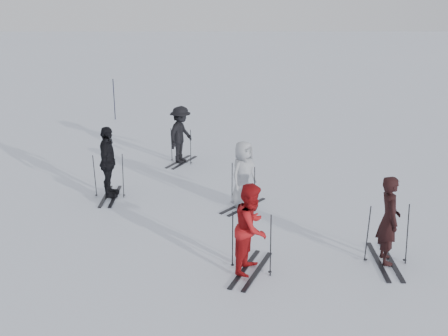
# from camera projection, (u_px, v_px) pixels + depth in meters

# --- Properties ---
(ground) EXTENTS (120.00, 120.00, 0.00)m
(ground) POSITION_uv_depth(u_px,v_px,m) (224.00, 218.00, 14.03)
(ground) COLOR silver
(ground) RESTS_ON ground
(skier_near_dark) EXTENTS (0.47, 0.69, 1.88)m
(skier_near_dark) POSITION_uv_depth(u_px,v_px,m) (389.00, 221.00, 11.52)
(skier_near_dark) COLOR black
(skier_near_dark) RESTS_ON ground
(skier_red) EXTENTS (0.98, 1.09, 1.85)m
(skier_red) POSITION_uv_depth(u_px,v_px,m) (252.00, 229.00, 11.17)
(skier_red) COLOR #9F1214
(skier_red) RESTS_ON ground
(skier_grey) EXTENTS (0.97, 1.01, 1.75)m
(skier_grey) POSITION_uv_depth(u_px,v_px,m) (243.00, 175.00, 14.53)
(skier_grey) COLOR #9A9DA3
(skier_grey) RESTS_ON ground
(skier_uphill_left) EXTENTS (0.48, 1.15, 1.95)m
(skier_uphill_left) POSITION_uv_depth(u_px,v_px,m) (108.00, 163.00, 15.16)
(skier_uphill_left) COLOR black
(skier_uphill_left) RESTS_ON ground
(skier_uphill_far) EXTENTS (1.14, 1.37, 1.85)m
(skier_uphill_far) POSITION_uv_depth(u_px,v_px,m) (181.00, 135.00, 18.19)
(skier_uphill_far) COLOR black
(skier_uphill_far) RESTS_ON ground
(skis_near_dark) EXTENTS (1.86, 1.01, 1.34)m
(skis_near_dark) POSITION_uv_depth(u_px,v_px,m) (388.00, 233.00, 11.60)
(skis_near_dark) COLOR black
(skis_near_dark) RESTS_ON ground
(skis_red) EXTENTS (2.03, 1.56, 1.32)m
(skis_red) POSITION_uv_depth(u_px,v_px,m) (251.00, 241.00, 11.26)
(skis_red) COLOR black
(skis_red) RESTS_ON ground
(skis_grey) EXTENTS (1.81, 1.70, 1.19)m
(skis_grey) POSITION_uv_depth(u_px,v_px,m) (243.00, 185.00, 14.61)
(skis_grey) COLOR black
(skis_grey) RESTS_ON ground
(skis_uphill_left) EXTENTS (1.72, 0.91, 1.26)m
(skis_uphill_left) POSITION_uv_depth(u_px,v_px,m) (109.00, 175.00, 15.27)
(skis_uphill_left) COLOR black
(skis_uphill_left) RESTS_ON ground
(skis_uphill_far) EXTENTS (1.82, 1.47, 1.17)m
(skis_uphill_far) POSITION_uv_depth(u_px,v_px,m) (181.00, 145.00, 18.30)
(skis_uphill_far) COLOR black
(skis_uphill_far) RESTS_ON ground
(piste_marker) EXTENTS (0.04, 0.04, 1.76)m
(piste_marker) POSITION_uv_depth(u_px,v_px,m) (114.00, 99.00, 24.17)
(piste_marker) COLOR black
(piste_marker) RESTS_ON ground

